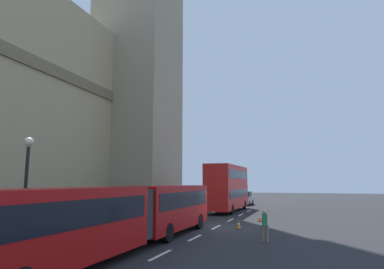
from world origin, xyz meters
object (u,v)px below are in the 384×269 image
at_px(traffic_cone_west, 239,225).
at_px(traffic_cone_middle, 260,218).
at_px(double_decker_bus, 228,186).
at_px(pedestrian_near_cones, 265,224).
at_px(street_lamp, 26,183).
at_px(articulated_bus, 128,211).
at_px(sedan_lead, 245,198).

distance_m(traffic_cone_west, traffic_cone_middle, 4.81).
distance_m(double_decker_bus, pedestrian_near_cones, 18.23).
height_order(double_decker_bus, traffic_cone_middle, double_decker_bus).
bearing_deg(street_lamp, articulated_bus, -67.54).
distance_m(double_decker_bus, street_lamp, 23.39).
height_order(sedan_lead, pedestrian_near_cones, sedan_lead).
height_order(double_decker_bus, sedan_lead, double_decker_bus).
distance_m(traffic_cone_west, pedestrian_near_cones, 4.93).
xyz_separation_m(traffic_cone_middle, pedestrian_near_cones, (-9.09, -1.48, 0.63)).
bearing_deg(sedan_lead, articulated_bus, -179.82).
height_order(double_decker_bus, pedestrian_near_cones, double_decker_bus).
height_order(articulated_bus, pedestrian_near_cones, articulated_bus).
bearing_deg(sedan_lead, traffic_cone_middle, -166.41).
height_order(double_decker_bus, street_lamp, street_lamp).
bearing_deg(traffic_cone_west, traffic_cone_middle, -9.23).
height_order(sedan_lead, traffic_cone_middle, sedan_lead).
bearing_deg(double_decker_bus, sedan_lead, 0.52).
bearing_deg(traffic_cone_west, sedan_lead, 9.09).
height_order(traffic_cone_middle, pedestrian_near_cones, pedestrian_near_cones).
bearing_deg(traffic_cone_middle, articulated_bus, 161.23).
xyz_separation_m(sedan_lead, street_lamp, (-33.61, 4.41, 2.14)).
bearing_deg(traffic_cone_west, pedestrian_near_cones, -152.58).
xyz_separation_m(double_decker_bus, pedestrian_near_cones, (-17.15, -5.91, -1.80)).
relative_size(articulated_bus, traffic_cone_middle, 30.84).
bearing_deg(street_lamp, traffic_cone_west, -38.83).
xyz_separation_m(traffic_cone_west, pedestrian_near_cones, (-4.34, -2.25, 0.63)).
bearing_deg(double_decker_bus, pedestrian_near_cones, -160.98).
relative_size(sedan_lead, traffic_cone_west, 7.59).
distance_m(sedan_lead, street_lamp, 33.96).
distance_m(articulated_bus, pedestrian_near_cones, 7.15).
distance_m(double_decker_bus, traffic_cone_west, 13.54).
relative_size(double_decker_bus, sedan_lead, 2.45).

